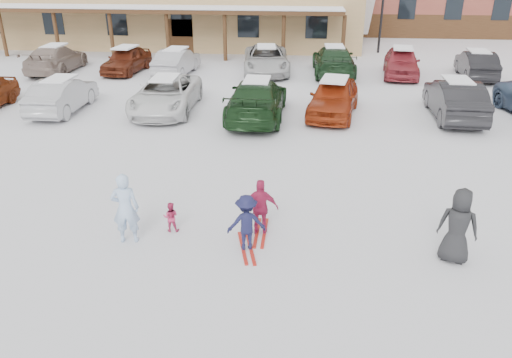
# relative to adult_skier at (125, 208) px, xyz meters

# --- Properties ---
(ground) EXTENTS (160.00, 160.00, 0.00)m
(ground) POSITION_rel_adult_skier_xyz_m (2.54, 0.60, -0.86)
(ground) COLOR silver
(ground) RESTS_ON ground
(adult_skier) EXTENTS (0.69, 0.52, 1.72)m
(adult_skier) POSITION_rel_adult_skier_xyz_m (0.00, 0.00, 0.00)
(adult_skier) COLOR #A9C7ED
(adult_skier) RESTS_ON ground
(toddler_red) EXTENTS (0.40, 0.32, 0.76)m
(toddler_red) POSITION_rel_adult_skier_xyz_m (0.88, 0.56, -0.48)
(toddler_red) COLOR #C02C5A
(toddler_red) RESTS_ON ground
(child_navy) EXTENTS (0.97, 0.70, 1.35)m
(child_navy) POSITION_rel_adult_skier_xyz_m (2.79, -0.06, -0.19)
(child_navy) COLOR #151639
(child_navy) RESTS_ON ground
(skis_child_navy) EXTENTS (0.53, 1.41, 0.03)m
(skis_child_navy) POSITION_rel_adult_skier_xyz_m (2.79, -0.06, -0.84)
(skis_child_navy) COLOR #AC2118
(skis_child_navy) RESTS_ON ground
(child_magenta) EXTENTS (0.83, 0.35, 1.41)m
(child_magenta) POSITION_rel_adult_skier_xyz_m (3.05, 0.65, -0.16)
(child_magenta) COLOR #AD224C
(child_magenta) RESTS_ON ground
(skis_child_magenta) EXTENTS (0.21, 1.40, 0.03)m
(skis_child_magenta) POSITION_rel_adult_skier_xyz_m (3.05, 0.65, -0.84)
(skis_child_magenta) COLOR #AC2118
(skis_child_magenta) RESTS_ON ground
(bystander_dark) EXTENTS (0.97, 0.80, 1.72)m
(bystander_dark) POSITION_rel_adult_skier_xyz_m (7.34, -0.07, -0.00)
(bystander_dark) COLOR black
(bystander_dark) RESTS_ON ground
(parked_car_1) EXTENTS (1.56, 4.31, 1.41)m
(parked_car_1) POSITION_rel_adult_skier_xyz_m (-6.21, 9.93, -0.15)
(parked_car_1) COLOR #A3A3A7
(parked_car_1) RESTS_ON ground
(parked_car_2) EXTENTS (2.54, 5.23, 1.43)m
(parked_car_2) POSITION_rel_adult_skier_xyz_m (-1.86, 10.43, -0.14)
(parked_car_2) COLOR white
(parked_car_2) RESTS_ON ground
(parked_car_3) EXTENTS (2.27, 5.45, 1.57)m
(parked_car_3) POSITION_rel_adult_skier_xyz_m (2.06, 9.81, -0.07)
(parked_car_3) COLOR black
(parked_car_3) RESTS_ON ground
(parked_car_4) EXTENTS (2.53, 4.71, 1.52)m
(parked_car_4) POSITION_rel_adult_skier_xyz_m (5.15, 10.51, -0.10)
(parked_car_4) COLOR #972F11
(parked_car_4) RESTS_ON ground
(parked_car_5) EXTENTS (1.78, 4.80, 1.57)m
(parked_car_5) POSITION_rel_adult_skier_xyz_m (10.01, 10.63, -0.08)
(parked_car_5) COLOR black
(parked_car_5) RESTS_ON ground
(parked_car_7) EXTENTS (2.29, 5.16, 1.47)m
(parked_car_7) POSITION_rel_adult_skier_xyz_m (-10.03, 17.27, -0.12)
(parked_car_7) COLOR gray
(parked_car_7) RESTS_ON ground
(parked_car_8) EXTENTS (2.05, 4.27, 1.41)m
(parked_car_8) POSITION_rel_adult_skier_xyz_m (-6.05, 17.56, -0.16)
(parked_car_8) COLOR #5F2413
(parked_car_8) RESTS_ON ground
(parked_car_9) EXTENTS (1.82, 4.36, 1.40)m
(parked_car_9) POSITION_rel_adult_skier_xyz_m (-3.12, 17.31, -0.16)
(parked_car_9) COLOR #A4A3A8
(parked_car_9) RESTS_ON ground
(parked_car_10) EXTENTS (2.98, 5.53, 1.47)m
(parked_car_10) POSITION_rel_adult_skier_xyz_m (1.75, 18.21, -0.12)
(parked_car_10) COLOR #BABABA
(parked_car_10) RESTS_ON ground
(parked_car_11) EXTENTS (2.35, 5.42, 1.55)m
(parked_car_11) POSITION_rel_adult_skier_xyz_m (5.47, 18.08, -0.08)
(parked_car_11) COLOR #1B371E
(parked_car_11) RESTS_ON ground
(parked_car_12) EXTENTS (2.34, 4.69, 1.53)m
(parked_car_12) POSITION_rel_adult_skier_xyz_m (9.11, 18.09, -0.09)
(parked_car_12) COLOR #992C35
(parked_car_12) RESTS_ON ground
(parked_car_13) EXTENTS (1.87, 4.47, 1.44)m
(parked_car_13) POSITION_rel_adult_skier_xyz_m (13.03, 18.06, -0.14)
(parked_car_13) COLOR black
(parked_car_13) RESTS_ON ground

